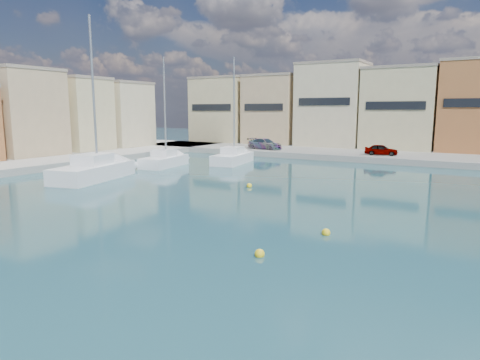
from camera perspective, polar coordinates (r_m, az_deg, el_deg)
The scene contains 8 objects.
ground at distance 14.79m, azimuth 14.24°, elevation -11.15°, with size 160.00×160.00×0.00m, color #163B42.
north_quay at distance 45.77m, azimuth 25.71°, elevation 2.41°, with size 80.00×8.00×0.60m, color gray.
west_quay at distance 41.92m, azimuth -28.38°, elevation 1.65°, with size 8.00×56.00×0.60m, color gray.
parked_cars at distance 46.10m, azimuth 13.28°, elevation 4.23°, with size 27.93×2.44×1.23m.
yacht_north at distance 42.53m, azimuth -0.11°, elevation 3.05°, with size 3.52×8.30×10.74m.
yacht_midnorth at distance 40.69m, azimuth -8.90°, elevation 2.63°, with size 3.29×7.63×10.47m.
yacht_mid at distance 35.06m, azimuth -16.86°, elevation 1.41°, with size 4.89×10.42×12.70m.
mooring_buoys at distance 18.58m, azimuth 22.47°, elevation -7.07°, with size 27.00×25.85×0.36m.
Camera 1 is at (3.74, -13.36, 5.11)m, focal length 32.00 mm.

